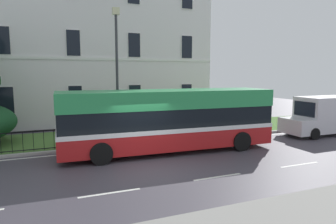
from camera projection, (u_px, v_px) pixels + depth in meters
The scene contains 7 objects.
ground_plane at pixel (144, 163), 12.91m from camera, with size 60.00×56.00×0.18m.
georgian_townhouse at pixel (95, 29), 24.43m from camera, with size 17.00×8.69×14.42m.
iron_verge_railing at pixel (127, 134), 16.09m from camera, with size 14.75×0.04×0.97m.
single_decker_bus at pixel (169, 119), 14.71m from camera, with size 10.50×3.01×3.01m.
white_panel_van at pixel (328, 115), 18.98m from camera, with size 5.77×2.06×2.38m.
street_lamp_post at pixel (117, 67), 16.04m from camera, with size 0.36×0.24×7.09m.
litter_bin at pixel (169, 125), 18.02m from camera, with size 0.57×0.57×1.21m.
Camera 1 is at (-3.78, -11.05, 3.80)m, focal length 32.21 mm.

